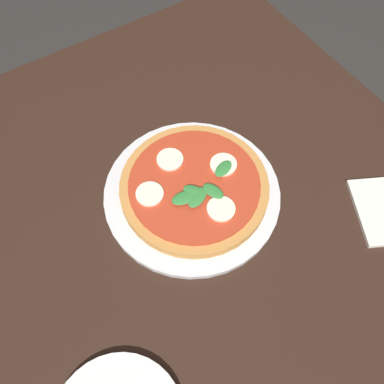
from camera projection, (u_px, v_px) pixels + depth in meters
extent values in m
plane|color=#2D2B28|center=(208.00, 317.00, 1.33)|extent=(6.00, 6.00, 0.00)
cube|color=black|center=(222.00, 228.00, 0.72)|extent=(1.11, 0.88, 0.04)
cube|color=black|center=(223.00, 109.00, 1.33)|extent=(0.07, 0.07, 0.68)
cube|color=black|center=(13.00, 214.00, 1.14)|extent=(0.07, 0.07, 0.68)
cylinder|color=silver|center=(192.00, 193.00, 0.73)|extent=(0.31, 0.31, 0.01)
cylinder|color=#C6843F|center=(194.00, 187.00, 0.71)|extent=(0.26, 0.26, 0.02)
cylinder|color=#B7381E|center=(194.00, 184.00, 0.71)|extent=(0.23, 0.23, 0.00)
cylinder|color=#F4EACC|center=(170.00, 159.00, 0.73)|extent=(0.05, 0.05, 0.00)
cylinder|color=#F4EACC|center=(150.00, 194.00, 0.69)|extent=(0.05, 0.05, 0.00)
cylinder|color=#F4EACC|center=(221.00, 209.00, 0.68)|extent=(0.05, 0.05, 0.00)
cylinder|color=#F4EACC|center=(223.00, 165.00, 0.72)|extent=(0.05, 0.05, 0.00)
ellipsoid|color=#337F38|center=(213.00, 191.00, 0.69)|extent=(0.05, 0.03, 0.00)
ellipsoid|color=#337F38|center=(185.00, 197.00, 0.68)|extent=(0.03, 0.05, 0.00)
ellipsoid|color=#337F38|center=(197.00, 197.00, 0.68)|extent=(0.04, 0.05, 0.00)
ellipsoid|color=#337F38|center=(194.00, 191.00, 0.69)|extent=(0.05, 0.04, 0.00)
ellipsoid|color=#337F38|center=(223.00, 169.00, 0.71)|extent=(0.03, 0.05, 0.00)
cube|color=white|center=(382.00, 211.00, 0.71)|extent=(0.16, 0.14, 0.01)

